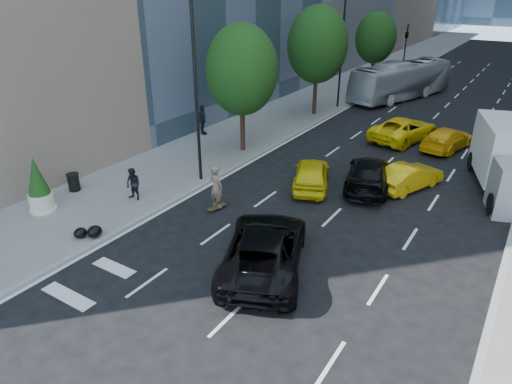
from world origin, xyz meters
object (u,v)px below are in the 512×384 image
Objects in this scene: black_sedan_mercedes at (369,174)px; box_truck at (510,160)px; skateboarder at (216,189)px; city_bus at (401,80)px; trash_can at (74,182)px; planter_shrub at (38,186)px; black_sedan_lincoln at (264,249)px.

black_sedan_mercedes is 0.71× the size of box_truck.
skateboarder is 0.28× the size of box_truck.
city_bus reaches higher than skateboarder.
planter_shrub is (0.64, -2.20, 0.80)m from trash_can.
box_truck is at bearing 33.25° from trash_can.
planter_shrub is (-17.37, -14.01, -0.31)m from box_truck.
planter_shrub is at bearing -159.03° from box_truck.
black_sedan_mercedes is (0.70, 9.00, -0.08)m from black_sedan_lincoln.
planter_shrub is (-11.47, -10.71, 0.62)m from black_sedan_mercedes.
city_bus reaches higher than trash_can.
black_sedan_lincoln is 11.42m from trash_can.
black_sedan_lincoln is 29.47m from city_bus.
skateboarder is 7.94m from black_sedan_mercedes.
black_sedan_mercedes is 20.72m from city_bus.
skateboarder is at bearing 35.53° from black_sedan_mercedes.
city_bus is (-4.40, 20.23, 0.85)m from black_sedan_mercedes.
black_sedan_mercedes is 14.80m from trash_can.
black_sedan_lincoln is at bearing 70.49° from black_sedan_mercedes.
skateboarder is 7.47m from trash_can.
box_truck reaches higher than trash_can.
black_sedan_mercedes is 6.82m from box_truck.
planter_shrub is at bearing -14.43° from black_sedan_lincoln.
box_truck is 21.56m from trash_can.
box_truck is (5.90, 3.30, 0.92)m from black_sedan_mercedes.
planter_shrub is at bearing 27.98° from black_sedan_mercedes.
box_truck is 2.85× the size of planter_shrub.
planter_shrub is (-6.43, -4.58, 0.36)m from skateboarder.
black_sedan_lincoln is (4.34, -2.87, -0.18)m from skateboarder.
city_bus reaches higher than planter_shrub.
planter_shrub is at bearing 45.22° from skateboarder.
city_bus is 13.69× the size of trash_can.
trash_can is 2.43m from planter_shrub.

